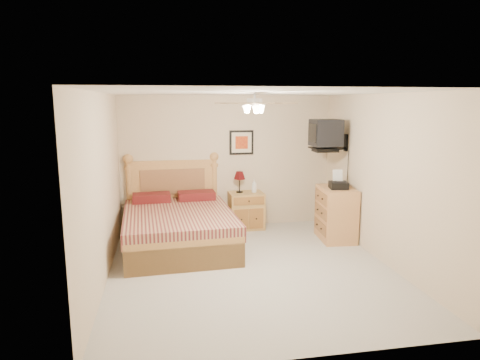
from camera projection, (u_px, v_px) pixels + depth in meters
The scene contains 17 objects.
floor at pixel (251, 268), 6.19m from camera, with size 4.50×4.50×0.00m, color #A9A499.
ceiling at pixel (252, 93), 5.74m from camera, with size 4.00×4.50×0.04m, color white.
wall_back at pixel (227, 162), 8.14m from camera, with size 4.00×0.04×2.50m, color beige.
wall_front at pixel (302, 231), 3.79m from camera, with size 4.00×0.04×2.50m, color beige.
wall_left at pixel (102, 189), 5.62m from camera, with size 0.04×4.50×2.50m, color beige.
wall_right at pixel (384, 179), 6.31m from camera, with size 0.04×4.50×2.50m, color beige.
bed at pixel (178, 205), 6.97m from camera, with size 1.71×2.24×1.45m, color #B98245, non-canonical shape.
nightstand at pixel (246, 210), 8.12m from camera, with size 0.64×0.48×0.69m, color #BA8D48.
table_lamp at pixel (239, 182), 8.05m from camera, with size 0.22×0.22×0.40m, color #500B0E, non-canonical shape.
lotion_bottle at pixel (254, 186), 8.05m from camera, with size 0.10×0.10×0.25m, color silver.
framed_picture at pixel (241, 142), 8.10m from camera, with size 0.46×0.04×0.46m, color black.
dresser at pixel (336, 214), 7.43m from camera, with size 0.54×0.78×0.92m, color tan.
fax_machine at pixel (339, 180), 7.23m from camera, with size 0.29×0.31×0.31m, color black, non-canonical shape.
magazine_lower at pixel (332, 185), 7.55m from camera, with size 0.20×0.27×0.02m, color beige.
magazine_upper at pixel (333, 183), 7.56m from camera, with size 0.22×0.30×0.02m, color tan.
wall_tv at pixel (334, 135), 7.47m from camera, with size 0.56×0.46×0.58m, color black, non-canonical shape.
ceiling_fan at pixel (255, 103), 5.57m from camera, with size 1.14×1.14×0.28m, color white, non-canonical shape.
Camera 1 is at (-1.19, -5.74, 2.37)m, focal length 32.00 mm.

